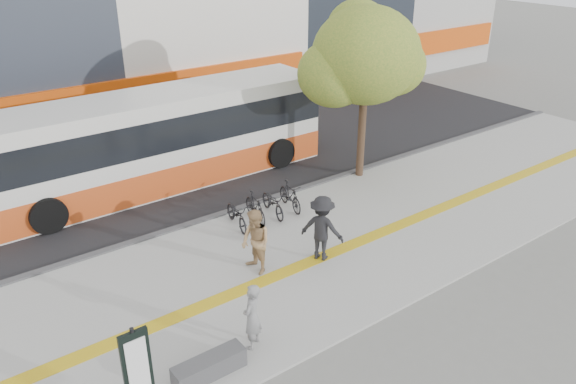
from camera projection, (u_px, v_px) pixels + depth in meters
ground at (277, 306)px, 14.28m from camera, size 120.00×120.00×0.00m
sidewalk at (245, 277)px, 15.36m from camera, size 40.00×7.00×0.08m
tactile_strip at (255, 284)px, 14.97m from camera, size 40.00×0.45×0.01m
street at (135, 185)px, 20.80m from camera, size 40.00×8.00×0.06m
curb at (185, 226)px, 17.88m from camera, size 40.00×0.25×0.14m
bench at (209, 367)px, 11.89m from camera, size 1.60×0.45×0.45m
signboard at (137, 368)px, 10.35m from camera, size 0.55×0.10×2.20m
street_tree at (363, 57)px, 19.70m from camera, size 4.40×3.80×6.31m
bus at (159, 143)px, 20.23m from camera, size 12.58×2.98×3.35m
bicycle_row at (264, 205)px, 18.21m from camera, size 2.87×1.69×0.94m
seated_woman at (252, 316)px, 12.47m from camera, size 0.71×0.65×1.62m
pedestrian_tan at (256, 242)px, 15.17m from camera, size 0.70×0.89×1.84m
pedestrian_dark at (322, 228)px, 15.77m from camera, size 1.25×1.44×1.93m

